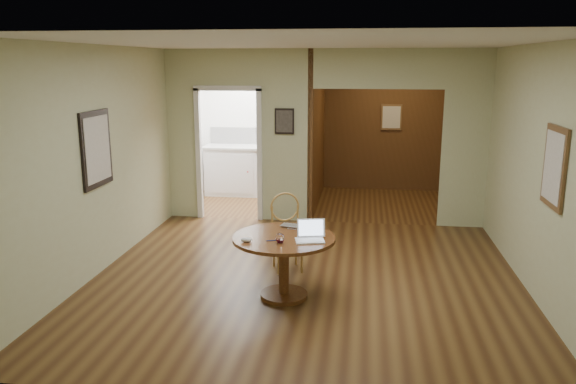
# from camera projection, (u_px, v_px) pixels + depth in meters

# --- Properties ---
(floor) EXTENTS (5.00, 5.00, 0.00)m
(floor) POSITION_uv_depth(u_px,v_px,m) (305.00, 280.00, 6.60)
(floor) COLOR #3F2512
(floor) RESTS_ON ground
(room_shell) EXTENTS (5.20, 7.50, 5.00)m
(room_shell) POSITION_uv_depth(u_px,v_px,m) (297.00, 136.00, 9.36)
(room_shell) COLOR silver
(room_shell) RESTS_ON ground
(dining_table) EXTENTS (1.10, 1.10, 0.69)m
(dining_table) POSITION_uv_depth(u_px,v_px,m) (284.00, 252.00, 6.00)
(dining_table) COLOR brown
(dining_table) RESTS_ON ground
(chair) EXTENTS (0.51, 0.51, 0.94)m
(chair) POSITION_uv_depth(u_px,v_px,m) (286.00, 227.00, 6.86)
(chair) COLOR #B0823E
(chair) RESTS_ON ground
(open_laptop) EXTENTS (0.33, 0.31, 0.21)m
(open_laptop) POSITION_uv_depth(u_px,v_px,m) (310.00, 234.00, 5.85)
(open_laptop) COLOR silver
(open_laptop) RESTS_ON dining_table
(closed_laptop) EXTENTS (0.38, 0.28, 0.03)m
(closed_laptop) POSITION_uv_depth(u_px,v_px,m) (295.00, 228.00, 6.23)
(closed_laptop) COLOR #ABABB0
(closed_laptop) RESTS_ON dining_table
(mouse) EXTENTS (0.12, 0.07, 0.05)m
(mouse) POSITION_uv_depth(u_px,v_px,m) (246.00, 240.00, 5.77)
(mouse) COLOR silver
(mouse) RESTS_ON dining_table
(wine_glass) EXTENTS (0.09, 0.09, 0.11)m
(wine_glass) POSITION_uv_depth(u_px,v_px,m) (280.00, 238.00, 5.73)
(wine_glass) COLOR white
(wine_glass) RESTS_ON dining_table
(pen) EXTENTS (0.15, 0.06, 0.01)m
(pen) POSITION_uv_depth(u_px,v_px,m) (274.00, 240.00, 5.82)
(pen) COLOR navy
(pen) RESTS_ON dining_table
(kitchen_cabinet) EXTENTS (2.06, 0.60, 0.94)m
(kitchen_cabinet) POSITION_uv_depth(u_px,v_px,m) (258.00, 171.00, 10.72)
(kitchen_cabinet) COLOR white
(kitchen_cabinet) RESTS_ON ground
(grocery_bag) EXTENTS (0.31, 0.27, 0.30)m
(grocery_bag) POSITION_uv_depth(u_px,v_px,m) (281.00, 139.00, 10.52)
(grocery_bag) COLOR #C6BC91
(grocery_bag) RESTS_ON kitchen_cabinet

